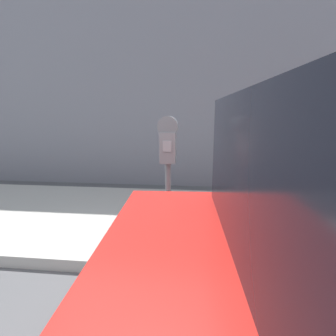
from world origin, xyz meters
The scene contains 3 objects.
sidewalk centered at (0.00, 2.20, 0.07)m, with size 24.00×2.80×0.14m.
building_facade centered at (0.00, 4.56, 3.05)m, with size 24.00×0.30×6.10m.
parking_meter centered at (-0.03, 0.99, 1.27)m, with size 0.21×0.16×1.54m.
Camera 1 is at (0.26, -1.64, 1.71)m, focal length 28.00 mm.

